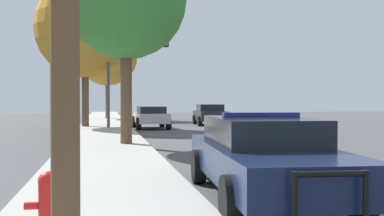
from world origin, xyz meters
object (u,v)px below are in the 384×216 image
car_background_oncoming (210,114)px  tree_sidewalk_far (107,56)px  tree_sidewalk_mid (85,28)px  car_background_midblock (151,116)px  traffic_light (132,58)px  fire_hydrant (48,202)px  police_car (264,155)px

car_background_oncoming → tree_sidewalk_far: 12.50m
tree_sidewalk_mid → car_background_midblock: bearing=-11.6°
traffic_light → tree_sidewalk_far: size_ratio=0.72×
tree_sidewalk_far → tree_sidewalk_mid: bearing=-96.6°
car_background_oncoming → tree_sidewalk_mid: tree_sidewalk_mid is taller
car_background_oncoming → fire_hydrant: bearing=77.0°
police_car → tree_sidewalk_mid: size_ratio=0.64×
police_car → car_background_midblock: bearing=-86.4°
police_car → car_background_oncoming: size_ratio=1.28×
traffic_light → tree_sidewalk_far: bearing=95.3°
police_car → tree_sidewalk_mid: (-3.75, 20.93, 5.12)m
police_car → tree_sidewalk_mid: tree_sidewalk_mid is taller
fire_hydrant → tree_sidewalk_mid: (-0.43, 23.18, 5.34)m
traffic_light → tree_sidewalk_mid: (-2.62, 1.43, 1.81)m
police_car → tree_sidewalk_far: 33.31m
tree_sidewalk_mid → tree_sidewalk_far: size_ratio=1.12×
police_car → fire_hydrant: size_ratio=7.32×
fire_hydrant → traffic_light: size_ratio=0.13×
tree_sidewalk_mid → tree_sidewalk_far: 12.07m
fire_hydrant → tree_sidewalk_mid: bearing=91.1°
police_car → tree_sidewalk_far: tree_sidewalk_far is taller
car_background_oncoming → tree_sidewalk_far: (-6.66, 9.50, 4.63)m
police_car → traffic_light: size_ratio=0.98×
car_background_midblock → tree_sidewalk_mid: 6.44m
traffic_light → tree_sidewalk_mid: tree_sidewalk_mid is taller
fire_hydrant → car_background_oncoming: size_ratio=0.17×
traffic_light → car_background_midblock: bearing=29.8°
police_car → tree_sidewalk_mid: bearing=-76.2°
traffic_light → police_car: bearing=-86.7°
fire_hydrant → tree_sidewalk_mid: tree_sidewalk_mid is taller
traffic_light → tree_sidewalk_mid: bearing=151.4°
car_background_midblock → tree_sidewalk_far: bearing=98.7°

